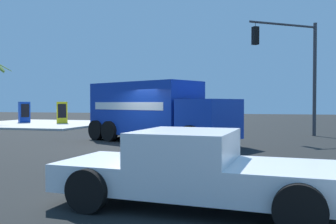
# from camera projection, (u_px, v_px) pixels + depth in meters

# --- Properties ---
(ground_plane) EXTENTS (100.00, 100.00, 0.00)m
(ground_plane) POSITION_uv_depth(u_px,v_px,m) (124.00, 147.00, 15.57)
(ground_plane) COLOR black
(sidewalk_corner_far) EXTENTS (11.78, 11.78, 0.14)m
(sidewalk_corner_far) POSITION_uv_depth(u_px,v_px,m) (39.00, 124.00, 31.98)
(sidewalk_corner_far) COLOR beige
(sidewalk_corner_far) RESTS_ON ground
(delivery_truck) EXTENTS (5.72, 7.96, 2.88)m
(delivery_truck) POSITION_uv_depth(u_px,v_px,m) (155.00, 111.00, 17.64)
(delivery_truck) COLOR #1438AD
(delivery_truck) RESTS_ON ground
(traffic_light_primary) EXTENTS (2.66, 3.66, 6.44)m
(traffic_light_primary) POSITION_uv_depth(u_px,v_px,m) (296.00, 61.00, 20.49)
(traffic_light_primary) COLOR #38383D
(traffic_light_primary) RESTS_ON ground
(pickup_white) EXTENTS (2.54, 5.32, 1.38)m
(pickup_white) POSITION_uv_depth(u_px,v_px,m) (196.00, 167.00, 6.69)
(pickup_white) COLOR white
(pickup_white) RESTS_ON ground
(sedan_silver) EXTENTS (2.09, 4.33, 1.31)m
(sedan_silver) POSITION_uv_depth(u_px,v_px,m) (134.00, 118.00, 30.18)
(sedan_silver) COLOR #B7BABF
(sedan_silver) RESTS_ON ground
(vending_machine_red) EXTENTS (1.11, 1.16, 1.85)m
(vending_machine_red) POSITION_uv_depth(u_px,v_px,m) (62.00, 112.00, 31.69)
(vending_machine_red) COLOR yellow
(vending_machine_red) RESTS_ON sidewalk_corner_far
(vending_machine_blue) EXTENTS (1.17, 1.16, 1.85)m
(vending_machine_blue) POSITION_uv_depth(u_px,v_px,m) (24.00, 112.00, 32.96)
(vending_machine_blue) COLOR #0F38B2
(vending_machine_blue) RESTS_ON sidewalk_corner_far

